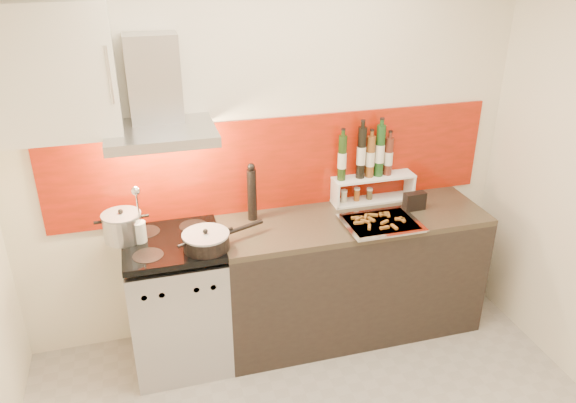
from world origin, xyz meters
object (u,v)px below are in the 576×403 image
object	(u,v)px
counter	(351,274)
saute_pan	(207,240)
baking_tray	(381,223)
stock_pot	(123,226)
range_stove	(178,303)
pepper_mill	(252,193)

from	to	relation	value
counter	saute_pan	size ratio (longest dim) A/B	3.45
counter	baking_tray	bearing A→B (deg)	-50.16
counter	saute_pan	bearing A→B (deg)	-171.24
stock_pot	saute_pan	bearing A→B (deg)	-26.91
range_stove	stock_pot	distance (m)	0.63
pepper_mill	baking_tray	world-z (taller)	pepper_mill
stock_pot	pepper_mill	size ratio (longest dim) A/B	0.60
pepper_mill	baking_tray	size ratio (longest dim) A/B	0.81
saute_pan	pepper_mill	world-z (taller)	pepper_mill
saute_pan	pepper_mill	distance (m)	0.48
stock_pot	saute_pan	size ratio (longest dim) A/B	0.46
saute_pan	range_stove	bearing A→B (deg)	143.04
counter	pepper_mill	xyz separation A→B (m)	(-0.66, 0.16, 0.64)
stock_pot	baking_tray	bearing A→B (deg)	-8.44
baking_tray	pepper_mill	bearing A→B (deg)	158.47
range_stove	pepper_mill	size ratio (longest dim) A/B	2.30
saute_pan	counter	bearing A→B (deg)	8.76
range_stove	baking_tray	world-z (taller)	baking_tray
saute_pan	baking_tray	world-z (taller)	saute_pan
baking_tray	range_stove	bearing A→B (deg)	173.77
range_stove	baking_tray	distance (m)	1.41
range_stove	saute_pan	xyz separation A→B (m)	(0.20, -0.15, 0.52)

